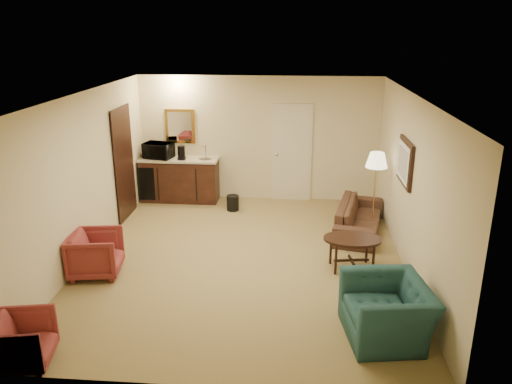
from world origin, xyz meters
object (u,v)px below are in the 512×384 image
teal_armchair (387,302)px  rose_chair_far (21,339)px  microwave (158,149)px  floor_lamp (374,192)px  coffee_maker (181,153)px  sofa (359,213)px  rose_chair_near (96,251)px  coffee_table (352,253)px  waste_bin (233,203)px  wetbar_cabinet (180,179)px

teal_armchair → rose_chair_far: bearing=-86.7°
teal_armchair → microwave: size_ratio=1.82×
floor_lamp → coffee_maker: floor_lamp is taller
rose_chair_far → sofa: bearing=-56.0°
rose_chair_near → coffee_maker: bearing=-18.6°
sofa → coffee_table: 1.51m
microwave → coffee_maker: size_ratio=2.04×
teal_armchair → coffee_maker: size_ratio=3.72×
waste_bin → microwave: (-1.62, 0.53, 0.96)m
wetbar_cabinet → sofa: bearing=-21.5°
waste_bin → coffee_table: bearing=-48.1°
sofa → teal_armchair: teal_armchair is taller
sofa → floor_lamp: bearing=-56.2°
wetbar_cabinet → sofa: wetbar_cabinet is taller
coffee_table → coffee_maker: size_ratio=3.09×
waste_bin → rose_chair_near: bearing=-120.4°
teal_armchair → floor_lamp: bearing=166.1°
coffee_table → microwave: 4.83m
teal_armchair → waste_bin: bearing=-158.9°
floor_lamp → coffee_maker: bearing=161.9°
sofa → microwave: 4.34m
sofa → rose_chair_far: (-4.10, -4.10, -0.04)m
rose_chair_near → microwave: size_ratio=1.26×
rose_chair_far → coffee_table: size_ratio=0.73×
floor_lamp → waste_bin: 2.84m
coffee_maker → teal_armchair: bearing=-61.3°
waste_bin → wetbar_cabinet: bearing=156.1°
rose_chair_near → coffee_table: 3.85m
rose_chair_near → microwave: microwave is taller
sofa → coffee_table: sofa is taller
wetbar_cabinet → teal_armchair: size_ratio=1.55×
coffee_maker → rose_chair_near: bearing=-108.4°
wetbar_cabinet → coffee_table: wetbar_cabinet is taller
teal_armchair → coffee_table: bearing=178.7°
coffee_table → waste_bin: 3.20m
sofa → rose_chair_near: bearing=127.8°
rose_chair_near → coffee_table: rose_chair_near is taller
coffee_table → floor_lamp: (0.53, 1.58, 0.48)m
rose_chair_near → floor_lamp: (4.35, 2.08, 0.36)m
rose_chair_far → waste_bin: (1.69, 4.99, -0.17)m
floor_lamp → rose_chair_far: bearing=-136.0°
teal_armchair → microwave: 6.16m
waste_bin → coffee_maker: size_ratio=1.08×
sofa → microwave: (-4.03, 1.42, 0.76)m
sofa → floor_lamp: 0.46m
rose_chair_near → wetbar_cabinet: bearing=-17.0°
teal_armchair → floor_lamp: floor_lamp is taller
microwave → coffee_table: bearing=-24.4°
wetbar_cabinet → coffee_table: size_ratio=1.86×
wetbar_cabinet → coffee_table: 4.42m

